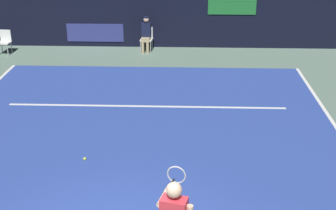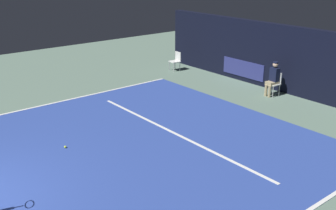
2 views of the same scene
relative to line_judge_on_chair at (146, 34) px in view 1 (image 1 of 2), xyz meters
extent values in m
plane|color=slate|center=(0.41, -7.08, -0.69)|extent=(28.46, 28.46, 0.00)
cube|color=#2D479E|center=(0.41, -7.08, -0.68)|extent=(9.79, 10.46, 0.01)
cube|color=white|center=(0.41, -5.25, -0.67)|extent=(7.64, 0.10, 0.01)
cube|color=black|center=(0.41, 0.78, 0.61)|extent=(13.93, 0.30, 2.60)
cube|color=navy|center=(-2.03, 0.62, -0.14)|extent=(2.20, 0.04, 0.70)
cube|color=#1E6B2D|center=(3.19, 0.62, 0.91)|extent=(1.80, 0.04, 0.60)
sphere|color=beige|center=(1.33, -11.79, 0.93)|extent=(0.22, 0.22, 0.22)
cylinder|color=beige|center=(1.19, -11.52, 0.66)|extent=(0.22, 0.51, 0.09)
cylinder|color=black|center=(1.27, -11.23, 0.66)|extent=(0.11, 0.30, 0.03)
torus|color=#B2B2B7|center=(1.34, -10.96, 0.66)|extent=(0.30, 0.10, 0.30)
cube|color=white|center=(0.00, 0.01, -0.23)|extent=(0.48, 0.44, 0.04)
cube|color=white|center=(0.02, 0.21, 0.00)|extent=(0.42, 0.07, 0.42)
cylinder|color=#B2B2B7|center=(-0.20, -0.14, -0.46)|extent=(0.03, 0.03, 0.46)
cylinder|color=#B2B2B7|center=(0.17, -0.17, -0.46)|extent=(0.03, 0.03, 0.46)
cylinder|color=#B2B2B7|center=(-0.17, 0.20, -0.46)|extent=(0.03, 0.03, 0.46)
cylinder|color=#B2B2B7|center=(0.20, 0.16, -0.46)|extent=(0.03, 0.03, 0.46)
cube|color=tan|center=(-0.01, -0.06, -0.19)|extent=(0.36, 0.43, 0.14)
cylinder|color=tan|center=(-0.11, -0.23, -0.46)|extent=(0.11, 0.11, 0.46)
cylinder|color=tan|center=(0.06, -0.25, -0.46)|extent=(0.11, 0.11, 0.46)
cube|color=#141933|center=(0.01, 0.05, 0.14)|extent=(0.36, 0.25, 0.52)
sphere|color=#DBAD89|center=(0.01, 0.05, 0.52)|extent=(0.20, 0.20, 0.20)
cylinder|color=#141933|center=(0.01, 0.05, 0.61)|extent=(0.19, 0.19, 0.04)
cube|color=white|center=(-5.21, -0.53, -0.25)|extent=(0.47, 0.44, 0.04)
cube|color=white|center=(-5.19, -0.33, -0.02)|extent=(0.42, 0.06, 0.42)
cylinder|color=#B2B2B7|center=(-5.03, -0.72, -0.47)|extent=(0.03, 0.03, 0.44)
cylinder|color=#B2B2B7|center=(-5.38, -0.35, -0.47)|extent=(0.03, 0.03, 0.44)
cylinder|color=#B2B2B7|center=(-5.01, -0.38, -0.47)|extent=(0.03, 0.03, 0.44)
sphere|color=#CCE033|center=(-0.70, -8.25, -0.64)|extent=(0.07, 0.07, 0.07)
camera|label=1|loc=(1.44, -17.17, 4.48)|focal=50.58mm
camera|label=2|loc=(9.00, -12.46, 4.25)|focal=43.40mm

